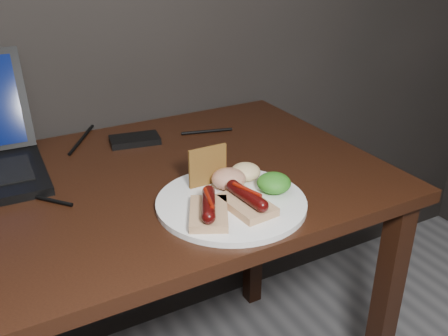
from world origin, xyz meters
name	(u,v)px	position (x,y,z in m)	size (l,w,h in m)	color
desk	(74,233)	(0.00, 1.38, 0.66)	(1.40, 0.70, 0.75)	black
hard_drive	(135,140)	(0.22, 1.59, 0.76)	(0.12, 0.07, 0.02)	black
desk_cables	(31,170)	(-0.04, 1.54, 0.75)	(1.01, 0.44, 0.01)	black
plate	(231,203)	(0.28, 1.19, 0.76)	(0.30, 0.30, 0.01)	white
bread_sausage_left	(209,209)	(0.21, 1.15, 0.78)	(0.11, 0.13, 0.04)	tan
bread_sausage_center	(247,201)	(0.29, 1.15, 0.78)	(0.08, 0.12, 0.04)	tan
crispbread	(208,166)	(0.27, 1.27, 0.80)	(0.09, 0.01, 0.09)	olive
salad_greens	(274,183)	(0.37, 1.18, 0.78)	(0.07, 0.07, 0.04)	#1A5811
salsa_mound	(229,179)	(0.30, 1.24, 0.78)	(0.07, 0.07, 0.04)	maroon
coleslaw_mound	(246,172)	(0.35, 1.25, 0.78)	(0.06, 0.06, 0.04)	beige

